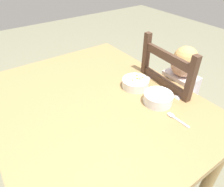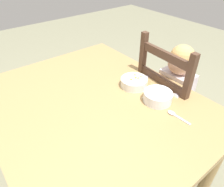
{
  "view_description": "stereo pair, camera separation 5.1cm",
  "coord_description": "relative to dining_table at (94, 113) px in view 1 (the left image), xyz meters",
  "views": [
    {
      "loc": [
        0.84,
        -0.45,
        1.48
      ],
      "look_at": [
        0.06,
        0.09,
        0.8
      ],
      "focal_mm": 33.38,
      "sensor_mm": 36.0,
      "label": 1
    },
    {
      "loc": [
        0.8,
        -0.5,
        1.48
      ],
      "look_at": [
        0.06,
        0.09,
        0.8
      ],
      "focal_mm": 33.38,
      "sensor_mm": 36.0,
      "label": 2
    }
  ],
  "objects": [
    {
      "name": "ground_plane",
      "position": [
        0.0,
        0.0,
        -0.65
      ],
      "size": [
        8.0,
        8.0,
        0.0
      ],
      "primitive_type": "plane",
      "color": "gray"
    },
    {
      "name": "child_figure",
      "position": [
        0.13,
        0.58,
        -0.01
      ],
      "size": [
        0.32,
        0.31,
        0.97
      ],
      "color": "silver",
      "rests_on": "ground"
    },
    {
      "name": "paper_napkin",
      "position": [
        0.2,
        0.32,
        0.1
      ],
      "size": [
        0.17,
        0.16,
        0.0
      ],
      "primitive_type": "cube",
      "rotation": [
        0.0,
        0.0,
        0.34
      ],
      "color": "white",
      "rests_on": "dining_table"
    },
    {
      "name": "bowl_of_carrots",
      "position": [
        0.03,
        0.29,
        0.12
      ],
      "size": [
        0.17,
        0.17,
        0.05
      ],
      "color": "white",
      "rests_on": "dining_table"
    },
    {
      "name": "spoon",
      "position": [
        0.37,
        0.27,
        0.1
      ],
      "size": [
        0.14,
        0.03,
        0.01
      ],
      "color": "silver",
      "rests_on": "dining_table"
    },
    {
      "name": "bowl_of_peas",
      "position": [
        0.23,
        0.29,
        0.13
      ],
      "size": [
        0.16,
        0.16,
        0.06
      ],
      "color": "white",
      "rests_on": "dining_table"
    },
    {
      "name": "dining_table",
      "position": [
        0.0,
        0.0,
        0.0
      ],
      "size": [
        1.31,
        1.07,
        0.75
      ],
      "color": "#A07E4D",
      "rests_on": "ground"
    },
    {
      "name": "dining_chair",
      "position": [
        0.12,
        0.58,
        -0.17
      ],
      "size": [
        0.45,
        0.45,
        1.03
      ],
      "color": "#4A3224",
      "rests_on": "ground"
    }
  ]
}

